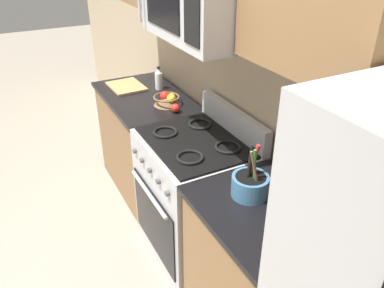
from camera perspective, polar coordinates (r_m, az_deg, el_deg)
name	(u,v)px	position (r m, az deg, el deg)	size (l,w,h in m)	color
ground_plane	(109,278)	(2.91, -12.18, -18.77)	(16.00, 16.00, 0.00)	gray
wall_back	(249,76)	(2.55, 8.38, 9.87)	(8.00, 0.10, 2.60)	tan
counter_left	(148,143)	(3.47, -6.55, 0.17)	(1.03, 0.63, 0.91)	olive
range_oven	(195,196)	(2.76, 0.50, -7.71)	(0.76, 0.68, 1.09)	#B2B5BA
counter_right	(260,274)	(2.29, 10.06, -18.38)	(0.77, 0.63, 0.91)	olive
microwave	(201,7)	(2.25, 1.32, 19.52)	(0.78, 0.44, 0.34)	#B2B5BA
utensil_crock	(250,184)	(2.03, 8.57, -5.92)	(0.20, 0.20, 0.29)	teal
fruit_basket	(167,99)	(3.06, -3.71, 6.58)	(0.21, 0.21, 0.10)	brown
apple_loose	(175,108)	(2.93, -2.46, 5.31)	(0.07, 0.07, 0.07)	red
cutting_board	(126,86)	(3.47, -9.67, 8.40)	(0.35, 0.27, 0.02)	tan
bottle_hot_sauce	(293,212)	(1.84, 14.72, -9.61)	(0.05, 0.05, 0.22)	red
bottle_vinegar	(159,79)	(3.37, -4.92, 9.54)	(0.07, 0.07, 0.20)	silver
bottle_oil	(275,247)	(1.66, 12.19, -14.65)	(0.06, 0.06, 0.20)	gold
prep_bowl	(321,218)	(1.97, 18.53, -10.34)	(0.11, 0.11, 0.04)	#D1662D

